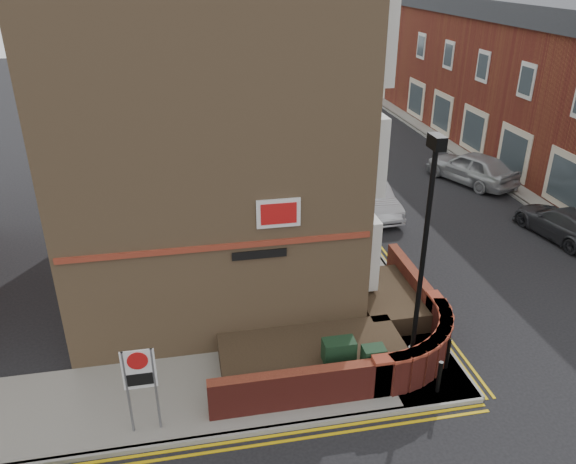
# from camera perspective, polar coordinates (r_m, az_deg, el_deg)

# --- Properties ---
(ground) EXTENTS (120.00, 120.00, 0.00)m
(ground) POSITION_cam_1_polar(r_m,az_deg,el_deg) (14.05, 7.76, -18.20)
(ground) COLOR black
(ground) RESTS_ON ground
(pavement_corner) EXTENTS (13.00, 3.00, 0.12)m
(pavement_corner) POSITION_cam_1_polar(r_m,az_deg,el_deg) (14.61, -7.85, -15.82)
(pavement_corner) COLOR gray
(pavement_corner) RESTS_ON ground
(pavement_main) EXTENTS (2.00, 32.00, 0.12)m
(pavement_main) POSITION_cam_1_polar(r_m,az_deg,el_deg) (27.82, 1.49, 5.49)
(pavement_main) COLOR gray
(pavement_main) RESTS_ON ground
(pavement_far) EXTENTS (4.00, 40.00, 0.12)m
(pavement_far) POSITION_cam_1_polar(r_m,az_deg,el_deg) (29.60, 24.19, 4.44)
(pavement_far) COLOR gray
(pavement_far) RESTS_ON ground
(kerb_side) EXTENTS (13.00, 0.15, 0.12)m
(kerb_side) POSITION_cam_1_polar(r_m,az_deg,el_deg) (13.52, -7.39, -20.00)
(kerb_side) COLOR gray
(kerb_side) RESTS_ON ground
(kerb_main_near) EXTENTS (0.15, 32.00, 0.12)m
(kerb_main_near) POSITION_cam_1_polar(r_m,az_deg,el_deg) (28.04, 3.50, 5.62)
(kerb_main_near) COLOR gray
(kerb_main_near) RESTS_ON ground
(kerb_main_far) EXTENTS (0.15, 40.00, 0.12)m
(kerb_main_far) POSITION_cam_1_polar(r_m,az_deg,el_deg) (28.52, 20.86, 4.28)
(kerb_main_far) COLOR gray
(kerb_main_far) RESTS_ON ground
(yellow_lines_side) EXTENTS (13.00, 0.28, 0.01)m
(yellow_lines_side) POSITION_cam_1_polar(r_m,az_deg,el_deg) (13.38, -7.29, -20.92)
(yellow_lines_side) COLOR gold
(yellow_lines_side) RESTS_ON ground
(yellow_lines_main) EXTENTS (0.28, 32.00, 0.01)m
(yellow_lines_main) POSITION_cam_1_polar(r_m,az_deg,el_deg) (28.12, 3.99, 5.54)
(yellow_lines_main) COLOR gold
(yellow_lines_main) RESTS_ON ground
(corner_building) EXTENTS (8.95, 10.40, 13.60)m
(corner_building) POSITION_cam_1_polar(r_m,az_deg,el_deg) (17.84, -8.36, 14.28)
(corner_building) COLOR #967450
(corner_building) RESTS_ON ground
(garden_wall) EXTENTS (6.80, 6.00, 1.20)m
(garden_wall) POSITION_cam_1_polar(r_m,az_deg,el_deg) (15.84, 4.91, -12.10)
(garden_wall) COLOR maroon
(garden_wall) RESTS_ON ground
(lamppost) EXTENTS (0.25, 0.50, 6.30)m
(lamppost) POSITION_cam_1_polar(r_m,az_deg,el_deg) (13.50, 13.49, -3.11)
(lamppost) COLOR black
(lamppost) RESTS_ON pavement_corner
(utility_cabinet_large) EXTENTS (0.80, 0.45, 1.20)m
(utility_cabinet_large) POSITION_cam_1_polar(r_m,az_deg,el_deg) (14.43, 5.14, -12.85)
(utility_cabinet_large) COLOR #16331B
(utility_cabinet_large) RESTS_ON pavement_corner
(utility_cabinet_small) EXTENTS (0.55, 0.40, 1.10)m
(utility_cabinet_small) POSITION_cam_1_polar(r_m,az_deg,el_deg) (14.45, 8.60, -13.27)
(utility_cabinet_small) COLOR #16331B
(utility_cabinet_small) RESTS_ON pavement_corner
(bollard_near) EXTENTS (0.11, 0.11, 0.90)m
(bollard_near) POSITION_cam_1_polar(r_m,az_deg,el_deg) (14.60, 15.10, -14.03)
(bollard_near) COLOR black
(bollard_near) RESTS_ON pavement_corner
(bollard_far) EXTENTS (0.11, 0.11, 0.90)m
(bollard_far) POSITION_cam_1_polar(r_m,az_deg,el_deg) (15.39, 15.90, -11.80)
(bollard_far) COLOR black
(bollard_far) RESTS_ON pavement_corner
(zone_sign) EXTENTS (0.72, 0.07, 2.20)m
(zone_sign) POSITION_cam_1_polar(r_m,az_deg,el_deg) (12.89, -14.82, -13.95)
(zone_sign) COLOR slate
(zone_sign) RESTS_ON pavement_corner
(far_terrace) EXTENTS (5.40, 30.40, 8.00)m
(far_terrace) POSITION_cam_1_polar(r_m,az_deg,el_deg) (32.61, 23.83, 13.67)
(far_terrace) COLOR maroon
(far_terrace) RESTS_ON ground
(far_terrace_cream) EXTENTS (5.40, 12.40, 8.00)m
(far_terrace_cream) POSITION_cam_1_polar(r_m,az_deg,el_deg) (51.15, 10.49, 19.03)
(far_terrace_cream) COLOR beige
(far_terrace_cream) RESTS_ON ground
(tree_near) EXTENTS (3.64, 3.65, 6.70)m
(tree_near) POSITION_cam_1_polar(r_m,az_deg,el_deg) (24.71, 2.61, 14.08)
(tree_near) COLOR #382B1E
(tree_near) RESTS_ON pavement_main
(tree_mid) EXTENTS (4.03, 4.03, 7.42)m
(tree_mid) POSITION_cam_1_polar(r_m,az_deg,el_deg) (32.34, -0.80, 17.77)
(tree_mid) COLOR #382B1E
(tree_mid) RESTS_ON pavement_main
(tree_far) EXTENTS (3.81, 3.81, 7.00)m
(tree_far) POSITION_cam_1_polar(r_m,az_deg,el_deg) (40.21, -2.94, 18.91)
(tree_far) COLOR #382B1E
(tree_far) RESTS_ON pavement_main
(traffic_light_assembly) EXTENTS (0.20, 0.16, 4.20)m
(traffic_light_assembly) POSITION_cam_1_polar(r_m,az_deg,el_deg) (35.68, -1.00, 14.59)
(traffic_light_assembly) COLOR black
(traffic_light_assembly) RESTS_ON pavement_main
(silver_car_near) EXTENTS (1.72, 4.32, 1.40)m
(silver_car_near) POSITION_cam_1_polar(r_m,az_deg,el_deg) (24.09, 8.28, 3.56)
(silver_car_near) COLOR silver
(silver_car_near) RESTS_ON ground
(red_car_main) EXTENTS (2.31, 4.54, 1.23)m
(red_car_main) POSITION_cam_1_polar(r_m,az_deg,el_deg) (31.47, 4.65, 8.91)
(red_car_main) COLOR maroon
(red_car_main) RESTS_ON ground
(grey_car_far) EXTENTS (2.35, 4.43, 1.22)m
(grey_car_far) POSITION_cam_1_polar(r_m,az_deg,el_deg) (24.09, 26.21, 0.81)
(grey_car_far) COLOR #333438
(grey_car_far) RESTS_ON ground
(silver_car_far) EXTENTS (3.49, 4.95, 1.57)m
(silver_car_far) POSITION_cam_1_polar(r_m,az_deg,el_deg) (28.54, 18.16, 6.26)
(silver_car_far) COLOR #A7AAAF
(silver_car_far) RESTS_ON ground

